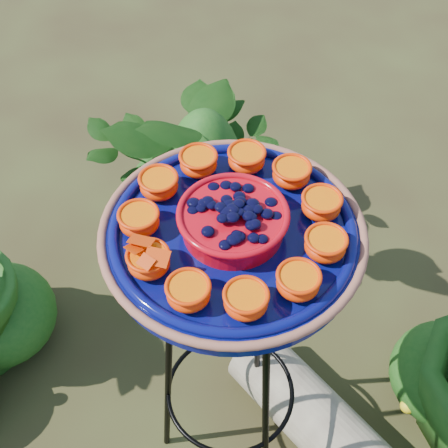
% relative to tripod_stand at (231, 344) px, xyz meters
% --- Properties ---
extents(ground_plane, '(20.00, 20.00, 0.00)m').
position_rel_tripod_stand_xyz_m(ground_plane, '(-0.14, -0.01, -0.60)').
color(ground_plane, '#312316').
rests_on(ground_plane, ground).
extents(tripod_stand, '(0.47, 0.47, 0.98)m').
position_rel_tripod_stand_xyz_m(tripod_stand, '(0.00, 0.00, 0.00)').
color(tripod_stand, black).
rests_on(tripod_stand, ground).
extents(feeder_dish, '(0.65, 0.65, 0.12)m').
position_rel_tripod_stand_xyz_m(feeder_dish, '(-0.00, -0.00, 0.43)').
color(feeder_dish, '#070C58').
rests_on(feeder_dish, tripod_stand).
extents(driftwood_log, '(0.61, 0.21, 0.20)m').
position_rel_tripod_stand_xyz_m(driftwood_log, '(0.15, 0.22, -0.50)').
color(driftwood_log, tan).
rests_on(driftwood_log, ground).
extents(shrub_back_left, '(0.94, 0.90, 0.81)m').
position_rel_tripod_stand_xyz_m(shrub_back_left, '(-0.68, 0.45, -0.19)').
color(shrub_back_left, '#1A5015').
rests_on(shrub_back_left, ground).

